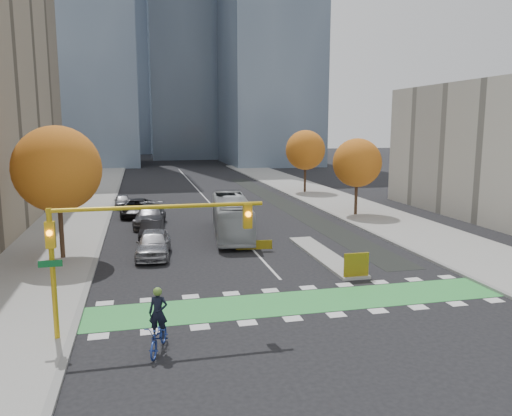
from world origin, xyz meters
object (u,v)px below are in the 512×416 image
parked_car_d (137,208)px  parked_car_a (154,243)px  tree_east_near (357,163)px  parked_car_b (152,230)px  parked_car_e (122,201)px  cyclist (159,330)px  bus (232,217)px  parked_car_c (150,216)px  hazard_board (356,265)px  tree_east_far (305,150)px  tree_west (57,169)px  traffic_signal_west (122,236)px

parked_car_d → parked_car_a: bearing=-79.9°
tree_east_near → parked_car_b: (-18.50, -5.53, -4.16)m
parked_car_e → cyclist: bearing=-88.7°
parked_car_e → tree_east_near: bearing=-27.2°
bus → parked_car_b: bearing=-175.1°
parked_car_a → parked_car_d: (-1.08, 15.00, -0.09)m
bus → parked_car_b: bus is taller
parked_car_d → parked_car_e: (-1.42, 5.18, -0.09)m
cyclist → parked_car_c: cyclist is taller
cyclist → parked_car_d: cyclist is taller
parked_car_b → parked_car_e: size_ratio=1.08×
tree_east_near → cyclist: tree_east_near is taller
hazard_board → tree_east_near: 19.93m
parked_car_b → parked_car_e: bearing=105.9°
parked_car_d → parked_car_e: size_ratio=1.40×
parked_car_a → parked_car_c: bearing=96.1°
cyclist → parked_car_d: 28.77m
tree_east_far → parked_car_c: (-19.00, -16.53, -4.40)m
tree_east_near → tree_east_far: 16.01m
tree_west → parked_car_a: 7.29m
tree_east_far → parked_car_b: size_ratio=1.80×
bus → parked_car_a: size_ratio=2.10×
tree_west → cyclist: 15.97m
tree_east_far → parked_car_c: tree_east_far is taller
tree_east_far → parked_car_e: bearing=-163.5°
parked_car_a → parked_car_b: size_ratio=1.18×
hazard_board → parked_car_c: bearing=121.3°
bus → parked_car_d: bus is taller
hazard_board → parked_car_b: hazard_board is taller
parked_car_a → parked_car_b: (0.00, 5.00, -0.16)m
hazard_board → tree_east_near: tree_east_near is taller
tree_east_far → tree_east_near: bearing=-91.8°
bus → cyclist: bearing=-101.7°
parked_car_d → bus: bearing=-49.6°
tree_east_near → parked_car_c: 18.94m
parked_car_d → tree_east_near: bearing=-6.9°
cyclist → parked_car_c: (0.21, 23.76, 0.02)m
traffic_signal_west → cyclist: (1.22, -1.78, -3.21)m
hazard_board → cyclist: (-10.71, -6.49, 0.02)m
traffic_signal_west → parked_car_b: bearing=85.2°
tree_east_near → bus: bearing=-155.7°
tree_east_far → cyclist: size_ratio=3.11×
traffic_signal_west → cyclist: traffic_signal_west is taller
parked_car_a → parked_car_e: parked_car_a is taller
cyclist → parked_car_c: 23.76m
parked_car_a → parked_car_e: bearing=103.2°
tree_west → parked_car_c: bearing=59.8°
bus → parked_car_b: size_ratio=2.48×
parked_car_b → tree_west: bearing=-134.3°
parked_car_a → traffic_signal_west: bearing=-90.7°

